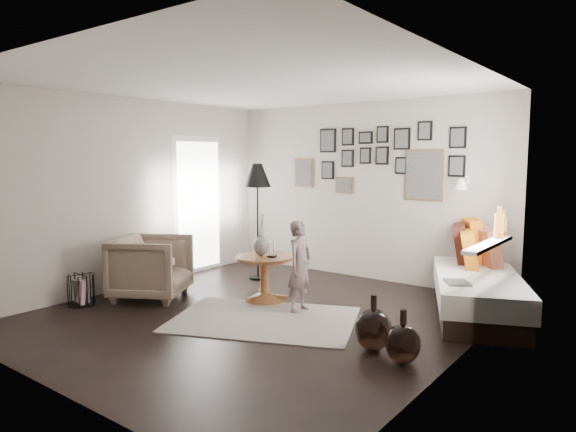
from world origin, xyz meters
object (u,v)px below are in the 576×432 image
Objects in this scene: pedestal_table at (265,280)px; floor_lamp at (257,180)px; vase at (261,242)px; daybed at (480,286)px; armchair at (151,267)px; magazine_basket at (81,290)px; demijohn_small at (403,343)px; demijohn_large at (373,329)px; child at (300,267)px.

floor_lamp is (-0.85, 0.87, 1.21)m from pedestal_table.
vase is 0.23× the size of daybed.
vase is at bearing -85.46° from armchair.
magazine_basket is at bearing 119.20° from armchair.
demijohn_small is (3.07, -1.66, -1.29)m from floor_lamp.
pedestal_table is at bearing -45.44° from floor_lamp.
pedestal_table is 0.83× the size of armchair.
armchair is 3.12m from demijohn_large.
floor_lamp reaches higher than daybed.
armchair is (-1.16, -0.79, -0.33)m from vase.
demijohn_small is (2.21, -0.80, -0.08)m from pedestal_table.
floor_lamp is 1.60× the size of child.
pedestal_table is 1.71m from floor_lamp.
pedestal_table is 1.93× the size of magazine_basket.
floor_lamp is 3.56× the size of demijohn_small.
magazine_basket is 3.95m from demijohn_small.
magazine_basket is (-3.98, -2.60, -0.13)m from daybed.
child is (0.61, -0.10, 0.27)m from pedestal_table.
daybed is 4.69× the size of demijohn_small.
vase is 1.09× the size of demijohn_small.
daybed is 1.85m from demijohn_large.
armchair is 1.99m from floor_lamp.
vase is 1.38× the size of magazine_basket.
child is at bearing 31.25° from magazine_basket.
daybed reaches higher than pedestal_table.
demijohn_large is at bearing -126.64° from daybed.
daybed is 4.01m from armchair.
floor_lamp reaches higher than child.
demijohn_small is at bearing -19.85° from pedestal_table.
floor_lamp is at bearing 150.38° from demijohn_large.
armchair reaches higher than demijohn_large.
armchair is at bearing -145.83° from vase.
demijohn_small is (3.89, 0.69, -0.01)m from magazine_basket.
armchair is at bearing 58.83° from magazine_basket.
daybed is 2.10× the size of child.
daybed reaches higher than demijohn_small.
floor_lamp is at bearing 134.56° from pedestal_table.
vase is (-0.08, 0.02, 0.47)m from pedestal_table.
armchair is 3.46m from demijohn_small.
demijohn_large is at bearing -20.02° from pedestal_table.
floor_lamp is (-0.77, 0.85, 0.74)m from vase.
armchair is at bearing -175.02° from daybed.
demijohn_large is (1.86, -0.68, -0.06)m from pedestal_table.
vase is 0.99× the size of demijohn_large.
demijohn_small is at bearing -18.92° from demijohn_large.
floor_lamp is at bearing 161.48° from daybed.
child is (0.69, -0.12, -0.20)m from vase.
child is at bearing -9.39° from pedestal_table.
vase is at bearing 43.35° from magazine_basket.
demijohn_small is (-0.09, -1.91, -0.13)m from daybed.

